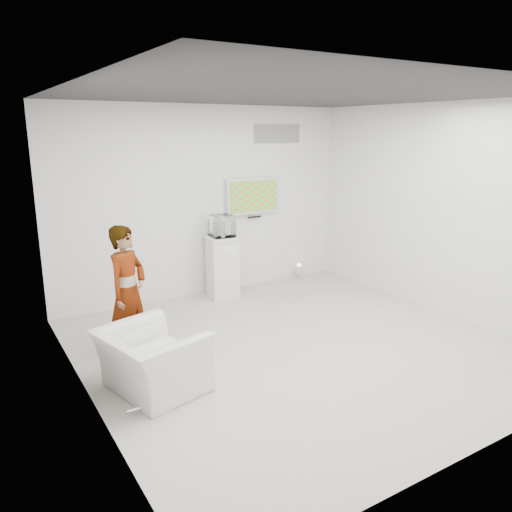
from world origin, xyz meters
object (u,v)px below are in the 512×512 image
object	(u,v)px
pedestal	(222,267)
person	(128,292)
floor_uplight	(299,271)
armchair	(152,361)
tv	(253,196)

from	to	relation	value
pedestal	person	bearing A→B (deg)	-145.69
pedestal	floor_uplight	bearing A→B (deg)	5.75
person	pedestal	bearing A→B (deg)	-2.00
armchair	floor_uplight	world-z (taller)	armchair
floor_uplight	armchair	bearing A→B (deg)	-146.23
person	floor_uplight	world-z (taller)	person
armchair	pedestal	xyz separation A→B (m)	(2.02, 2.28, 0.17)
person	floor_uplight	bearing A→B (deg)	-13.76
pedestal	floor_uplight	world-z (taller)	pedestal
pedestal	armchair	bearing A→B (deg)	-131.48
tv	armchair	distance (m)	3.95
armchair	floor_uplight	distance (m)	4.41
tv	person	bearing A→B (deg)	-149.23
person	armchair	distance (m)	1.07
tv	person	distance (m)	3.20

